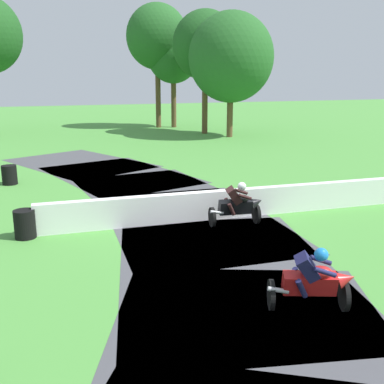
{
  "coord_description": "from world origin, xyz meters",
  "views": [
    {
      "loc": [
        -4.52,
        -12.97,
        4.4
      ],
      "look_at": [
        -0.01,
        0.07,
        0.9
      ],
      "focal_mm": 43.09,
      "sensor_mm": 36.0,
      "label": 1
    }
  ],
  "objects_px": {
    "motorcycle_lead_red": "(314,280)",
    "tire_stack_mid_a": "(25,224)",
    "tire_stack_mid_b": "(9,175)",
    "motorcycle_chase_black": "(238,205)"
  },
  "relations": [
    {
      "from": "motorcycle_chase_black",
      "to": "tire_stack_mid_b",
      "type": "relative_size",
      "value": 2.13
    },
    {
      "from": "tire_stack_mid_b",
      "to": "tire_stack_mid_a",
      "type": "bearing_deg",
      "value": -84.81
    },
    {
      "from": "tire_stack_mid_a",
      "to": "tire_stack_mid_b",
      "type": "relative_size",
      "value": 1.0
    },
    {
      "from": "motorcycle_lead_red",
      "to": "motorcycle_chase_black",
      "type": "xyz_separation_m",
      "value": [
        0.84,
        5.25,
        0.01
      ]
    },
    {
      "from": "tire_stack_mid_a",
      "to": "tire_stack_mid_b",
      "type": "height_order",
      "value": "same"
    },
    {
      "from": "motorcycle_lead_red",
      "to": "motorcycle_chase_black",
      "type": "bearing_deg",
      "value": 80.95
    },
    {
      "from": "tire_stack_mid_b",
      "to": "motorcycle_lead_red",
      "type": "bearing_deg",
      "value": -66.25
    },
    {
      "from": "motorcycle_lead_red",
      "to": "tire_stack_mid_a",
      "type": "height_order",
      "value": "motorcycle_lead_red"
    },
    {
      "from": "tire_stack_mid_b",
      "to": "motorcycle_chase_black",
      "type": "bearing_deg",
      "value": -50.29
    },
    {
      "from": "motorcycle_lead_red",
      "to": "tire_stack_mid_a",
      "type": "distance_m",
      "value": 8.09
    }
  ]
}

